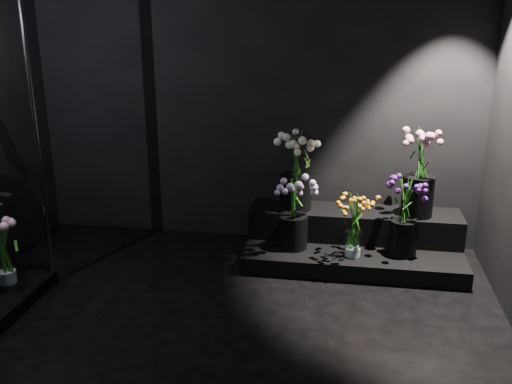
# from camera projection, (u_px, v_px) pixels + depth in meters

# --- Properties ---
(floor) EXTENTS (4.00, 4.00, 0.00)m
(floor) POSITION_uv_depth(u_px,v_px,m) (203.00, 356.00, 3.58)
(floor) COLOR black
(floor) RESTS_ON ground
(wall_back) EXTENTS (4.00, 0.00, 4.00)m
(wall_back) POSITION_uv_depth(u_px,v_px,m) (255.00, 89.00, 5.02)
(wall_back) COLOR black
(wall_back) RESTS_ON floor
(display_riser) EXTENTS (1.81, 0.81, 0.40)m
(display_riser) POSITION_uv_depth(u_px,v_px,m) (353.00, 240.00, 4.92)
(display_riser) COLOR black
(display_riser) RESTS_ON floor
(bouquet_orange_bells) EXTENTS (0.30, 0.30, 0.54)m
(bouquet_orange_bells) POSITION_uv_depth(u_px,v_px,m) (354.00, 225.00, 4.56)
(bouquet_orange_bells) COLOR white
(bouquet_orange_bells) RESTS_ON display_riser
(bouquet_lilac) EXTENTS (0.36, 0.36, 0.61)m
(bouquet_lilac) POSITION_uv_depth(u_px,v_px,m) (293.00, 209.00, 4.71)
(bouquet_lilac) COLOR black
(bouquet_lilac) RESTS_ON display_riser
(bouquet_purple) EXTENTS (0.33, 0.33, 0.65)m
(bouquet_purple) POSITION_uv_depth(u_px,v_px,m) (405.00, 214.00, 4.57)
(bouquet_purple) COLOR black
(bouquet_purple) RESTS_ON display_riser
(bouquet_cream_roses) EXTENTS (0.50, 0.50, 0.68)m
(bouquet_cream_roses) POSITION_uv_depth(u_px,v_px,m) (296.00, 166.00, 4.87)
(bouquet_cream_roses) COLOR black
(bouquet_cream_roses) RESTS_ON display_riser
(bouquet_pink_roses) EXTENTS (0.43, 0.43, 0.78)m
(bouquet_pink_roses) POSITION_uv_depth(u_px,v_px,m) (420.00, 166.00, 4.70)
(bouquet_pink_roses) COLOR black
(bouquet_pink_roses) RESTS_ON display_riser
(bouquet_case_base_pink) EXTENTS (0.42, 0.42, 0.51)m
(bouquet_case_base_pink) POSITION_uv_depth(u_px,v_px,m) (4.00, 249.00, 4.23)
(bouquet_case_base_pink) COLOR white
(bouquet_case_base_pink) RESTS_ON display_case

